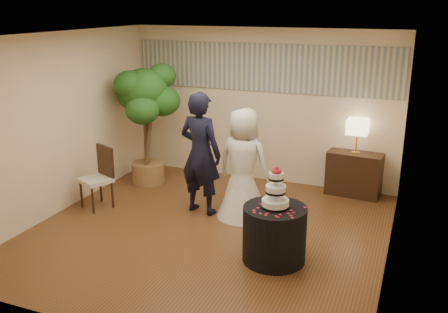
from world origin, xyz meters
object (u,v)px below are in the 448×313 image
at_px(groom, 201,154).
at_px(cake_table, 274,234).
at_px(console, 354,174).
at_px(side_chair, 96,178).
at_px(ficus_tree, 146,124).
at_px(bride, 243,164).
at_px(wedding_cake, 276,187).
at_px(table_lamp, 357,136).

bearing_deg(groom, cake_table, 153.82).
xyz_separation_m(groom, console, (2.15, 1.65, -0.59)).
bearing_deg(cake_table, side_chair, 169.19).
relative_size(console, ficus_tree, 0.41).
relative_size(bride, ficus_tree, 0.77).
distance_m(bride, wedding_cake, 1.46).
height_order(groom, cake_table, groom).
bearing_deg(side_chair, table_lamp, 53.15).
bearing_deg(table_lamp, groom, -142.52).
relative_size(groom, table_lamp, 3.35).
bearing_deg(wedding_cake, ficus_tree, 146.90).
height_order(groom, wedding_cake, groom).
height_order(cake_table, side_chair, side_chair).
bearing_deg(ficus_tree, bride, -19.82).
distance_m(table_lamp, side_chair, 4.38).
distance_m(console, table_lamp, 0.67).
distance_m(bride, table_lamp, 2.15).
relative_size(cake_table, console, 0.89).
relative_size(groom, ficus_tree, 0.87).
xyz_separation_m(table_lamp, side_chair, (-3.79, -2.13, -0.54)).
relative_size(groom, side_chair, 1.92).
bearing_deg(table_lamp, cake_table, -102.81).
bearing_deg(cake_table, table_lamp, 77.19).
relative_size(table_lamp, ficus_tree, 0.26).
bearing_deg(table_lamp, bride, -133.42).
xyz_separation_m(bride, cake_table, (0.85, -1.18, -0.49)).
height_order(cake_table, ficus_tree, ficus_tree).
bearing_deg(table_lamp, ficus_tree, -167.82).
height_order(bride, wedding_cake, bride).
relative_size(cake_table, wedding_cake, 1.49).
bearing_deg(side_chair, groom, 40.23).
bearing_deg(wedding_cake, console, 77.19).
relative_size(ficus_tree, side_chair, 2.21).
height_order(cake_table, console, console).
relative_size(console, side_chair, 0.90).
height_order(wedding_cake, console, wedding_cake).
distance_m(table_lamp, ficus_tree, 3.71).
distance_m(groom, table_lamp, 2.71).
distance_m(groom, console, 2.77).
distance_m(wedding_cake, table_lamp, 2.81).
height_order(groom, console, groom).
distance_m(console, ficus_tree, 3.78).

